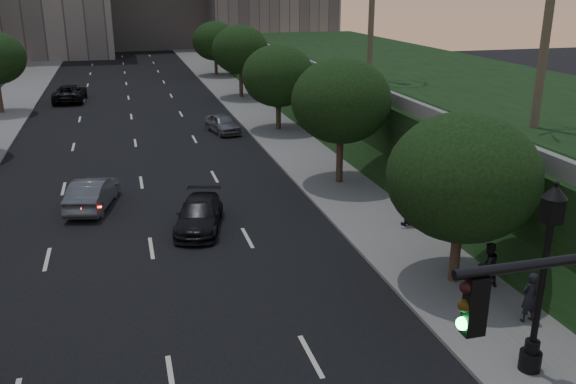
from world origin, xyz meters
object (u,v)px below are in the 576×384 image
object	(u,v)px
sedan_far_left	(70,93)
pedestrian_c	(408,206)
pedestrian_b	(488,265)
sedan_mid_left	(93,193)
pedestrian_a	(529,297)
street_lamp	(541,289)
sedan_far_right	(223,124)
sedan_near_right	(199,215)

from	to	relation	value
sedan_far_left	pedestrian_c	size ratio (longest dim) A/B	3.10
sedan_far_left	pedestrian_b	bearing A→B (deg)	114.53
sedan_mid_left	pedestrian_c	world-z (taller)	pedestrian_c
sedan_mid_left	pedestrian_c	xyz separation A→B (m)	(13.41, -6.40, 0.32)
sedan_far_left	pedestrian_c	bearing A→B (deg)	117.48
pedestrian_a	pedestrian_c	bearing A→B (deg)	-95.65
street_lamp	pedestrian_c	bearing A→B (deg)	82.16
pedestrian_a	sedan_far_right	bearing A→B (deg)	-86.47
sedan_mid_left	pedestrian_b	xyz separation A→B (m)	(13.53, -12.39, 0.24)
pedestrian_b	pedestrian_c	bearing A→B (deg)	-95.88
street_lamp	sedan_far_left	size ratio (longest dim) A/B	1.00
sedan_far_left	sedan_near_right	distance (m)	34.66
sedan_far_right	pedestrian_b	size ratio (longest dim) A/B	2.40
sedan_mid_left	sedan_far_right	bearing A→B (deg)	-108.35
sedan_near_right	pedestrian_a	world-z (taller)	pedestrian_a
sedan_far_right	pedestrian_a	world-z (taller)	pedestrian_a
sedan_mid_left	sedan_near_right	distance (m)	6.08
sedan_far_left	sedan_near_right	size ratio (longest dim) A/B	1.26
pedestrian_a	sedan_far_left	bearing A→B (deg)	-76.05
sedan_far_right	sedan_far_left	bearing A→B (deg)	113.44
street_lamp	sedan_far_right	world-z (taller)	street_lamp
sedan_mid_left	street_lamp	bearing A→B (deg)	138.63
sedan_far_left	pedestrian_c	xyz separation A→B (m)	(16.21, -36.26, 0.28)
pedestrian_c	sedan_far_left	bearing A→B (deg)	-80.06
sedan_near_right	pedestrian_b	distance (m)	12.27
sedan_mid_left	sedan_near_right	size ratio (longest dim) A/B	1.00
sedan_mid_left	sedan_far_right	world-z (taller)	sedan_mid_left
sedan_near_right	pedestrian_c	xyz separation A→B (m)	(8.83, -2.40, 0.41)
sedan_mid_left	sedan_far_right	xyz separation A→B (m)	(8.62, 13.85, -0.07)
sedan_mid_left	pedestrian_a	world-z (taller)	pedestrian_a
street_lamp	pedestrian_a	size ratio (longest dim) A/B	3.36
street_lamp	sedan_near_right	world-z (taller)	street_lamp
street_lamp	pedestrian_b	distance (m)	5.16
sedan_near_right	sedan_far_right	bearing A→B (deg)	91.52
pedestrian_b	pedestrian_c	size ratio (longest dim) A/B	0.91
street_lamp	sedan_near_right	distance (m)	15.08
sedan_far_left	pedestrian_b	world-z (taller)	pedestrian_b
sedan_far_right	sedan_near_right	bearing A→B (deg)	-114.85
sedan_mid_left	sedan_far_left	xyz separation A→B (m)	(-2.80, 29.86, 0.04)
street_lamp	sedan_far_right	bearing A→B (deg)	96.15
sedan_far_right	pedestrian_a	xyz separation A→B (m)	(4.85, -28.63, 0.31)
sedan_mid_left	pedestrian_b	size ratio (longest dim) A/B	2.72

